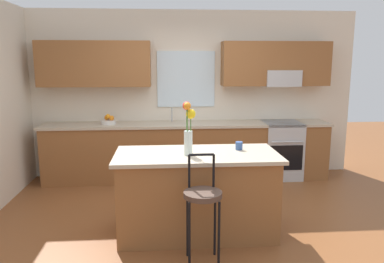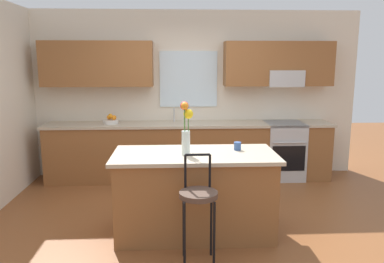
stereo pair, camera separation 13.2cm
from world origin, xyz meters
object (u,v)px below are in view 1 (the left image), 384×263
kitchen_island (197,193)px  fruit_bowl_oranges (108,121)px  mug_ceramic (239,146)px  flower_vase (188,126)px  oven_range (281,150)px  bar_stool_near (203,199)px

kitchen_island → fruit_bowl_oranges: fruit_bowl_oranges is taller
kitchen_island → mug_ceramic: (0.49, 0.12, 0.50)m
kitchen_island → flower_vase: flower_vase is taller
kitchen_island → mug_ceramic: size_ratio=19.59×
kitchen_island → fruit_bowl_oranges: (-1.22, 1.99, 0.51)m
oven_range → bar_stool_near: (-1.56, -2.59, 0.18)m
oven_range → fruit_bowl_oranges: size_ratio=3.83×
oven_range → flower_vase: flower_vase is taller
oven_range → bar_stool_near: bar_stool_near is taller
bar_stool_near → oven_range: bearing=58.9°
fruit_bowl_oranges → flower_vase: bearing=-61.4°
flower_vase → mug_ceramic: bearing=18.7°
fruit_bowl_oranges → kitchen_island: bearing=-58.5°
oven_range → bar_stool_near: 3.03m
flower_vase → fruit_bowl_oranges: bearing=118.6°
bar_stool_near → flower_vase: flower_vase is taller
mug_ceramic → fruit_bowl_oranges: 2.52m
fruit_bowl_oranges → bar_stool_near: bearing=-65.1°
bar_stool_near → fruit_bowl_oranges: (-1.22, 2.62, 0.33)m
fruit_bowl_oranges → mug_ceramic: bearing=-47.6°
kitchen_island → bar_stool_near: 0.65m
kitchen_island → bar_stool_near: size_ratio=1.69×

